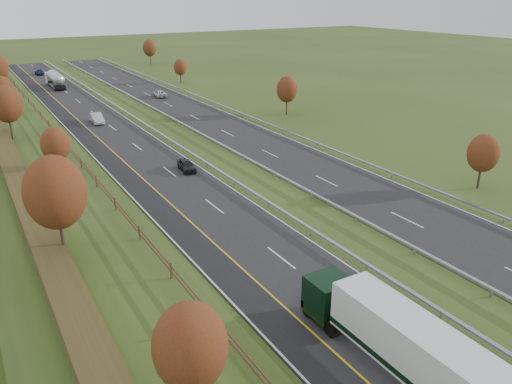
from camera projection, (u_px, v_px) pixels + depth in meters
ground at (194, 147)px, 68.47m from camera, size 400.00×400.00×0.00m
near_carriageway at (126, 146)px, 68.67m from camera, size 10.50×200.00×0.04m
far_carriageway at (232, 131)px, 76.48m from camera, size 10.50×200.00×0.04m
hard_shoulder at (98, 150)px, 66.89m from camera, size 3.00×200.00×0.04m
lane_markings at (170, 140)px, 71.59m from camera, size 26.75×200.00×0.01m
embankment_left at (23, 154)px, 62.14m from camera, size 12.00×200.00×2.00m
hedge_left at (3, 144)px, 60.62m from camera, size 2.20×180.00×1.10m
fence_left at (59, 136)px, 63.30m from camera, size 0.12×189.06×1.20m
median_barrier_near at (165, 136)px, 71.15m from camera, size 0.32×200.00×0.71m
median_barrier_far at (197, 132)px, 73.56m from camera, size 0.32×200.00×0.71m
outer_barrier_far at (264, 122)px, 79.01m from camera, size 0.32×200.00×0.71m
trees_left at (22, 117)px, 57.63m from camera, size 6.64×164.30×7.66m
trees_far at (222, 72)px, 104.54m from camera, size 8.45×118.60×7.12m
box_lorry at (416, 353)px, 25.75m from camera, size 2.58×16.28×4.06m
road_tanker at (55, 79)px, 110.89m from camera, size 2.40×11.22×3.46m
car_dark_near at (187, 165)px, 58.96m from camera, size 2.00×4.02×1.32m
car_silver_mid at (97, 118)px, 80.63m from camera, size 1.87×4.83×1.57m
car_small_far at (39, 72)px, 128.30m from camera, size 2.02×4.67×1.34m
car_oncoming at (160, 94)px, 101.00m from camera, size 2.62×4.82×1.28m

